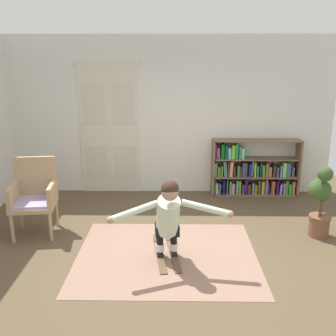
% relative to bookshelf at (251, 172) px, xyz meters
% --- Properties ---
extents(ground_plane, '(7.20, 7.20, 0.00)m').
position_rel_bookshelf_xyz_m(ground_plane, '(-1.52, -2.39, -0.44)').
color(ground_plane, brown).
extents(back_wall, '(6.00, 0.10, 2.90)m').
position_rel_bookshelf_xyz_m(back_wall, '(-1.52, 0.21, 1.01)').
color(back_wall, silver).
rests_on(back_wall, ground).
extents(double_door, '(1.22, 0.05, 2.45)m').
position_rel_bookshelf_xyz_m(double_door, '(-2.65, 0.15, 0.79)').
color(double_door, beige).
rests_on(double_door, ground).
extents(rug, '(2.34, 1.97, 0.01)m').
position_rel_bookshelf_xyz_m(rug, '(-1.54, -2.39, -0.44)').
color(rug, '#926E5C').
rests_on(rug, ground).
extents(bookshelf, '(1.62, 0.30, 1.05)m').
position_rel_bookshelf_xyz_m(bookshelf, '(0.00, 0.00, 0.00)').
color(bookshelf, brown).
rests_on(bookshelf, ground).
extents(wicker_chair, '(0.67, 0.67, 1.10)m').
position_rel_bookshelf_xyz_m(wicker_chair, '(-3.48, -1.68, 0.14)').
color(wicker_chair, tan).
rests_on(wicker_chair, ground).
extents(potted_plant, '(0.34, 0.39, 1.06)m').
position_rel_bookshelf_xyz_m(potted_plant, '(0.64, -1.74, 0.08)').
color(potted_plant, brown).
rests_on(potted_plant, ground).
extents(skis_pair, '(0.40, 0.98, 0.07)m').
position_rel_bookshelf_xyz_m(skis_pair, '(-1.55, -2.35, -0.42)').
color(skis_pair, brown).
rests_on(skis_pair, rug).
extents(person_skier, '(1.47, 0.69, 1.06)m').
position_rel_bookshelf_xyz_m(person_skier, '(-1.52, -2.56, 0.21)').
color(person_skier, white).
rests_on(person_skier, skis_pair).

